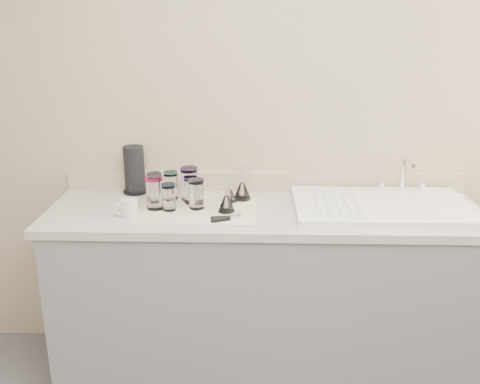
{
  "coord_description": "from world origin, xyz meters",
  "views": [
    {
      "loc": [
        -0.05,
        -1.18,
        1.77
      ],
      "look_at": [
        -0.12,
        1.15,
        1.0
      ],
      "focal_mm": 40.0,
      "sensor_mm": 36.0,
      "label": 1
    }
  ],
  "objects_px": {
    "tumbler_blue": "(169,197)",
    "tumbler_purple": "(189,183)",
    "tumbler_extra": "(191,190)",
    "can_opener": "(227,218)",
    "paper_towel_roll": "(134,170)",
    "tumbler_lavender": "(196,194)",
    "goblet_front_left": "(226,202)",
    "sink_unit": "(382,206)",
    "goblet_back_right": "(242,189)",
    "tumbler_magenta": "(154,192)",
    "tumbler_teal": "(155,186)",
    "tumbler_cyan": "(171,185)",
    "white_mug": "(129,208)",
    "goblet_back_left": "(229,193)"
  },
  "relations": [
    {
      "from": "tumbler_purple",
      "to": "goblet_front_left",
      "type": "relative_size",
      "value": 1.15
    },
    {
      "from": "tumbler_magenta",
      "to": "paper_towel_roll",
      "type": "xyz_separation_m",
      "value": [
        -0.15,
        0.27,
        0.03
      ]
    },
    {
      "from": "tumbler_blue",
      "to": "paper_towel_roll",
      "type": "distance_m",
      "value": 0.36
    },
    {
      "from": "can_opener",
      "to": "goblet_front_left",
      "type": "bearing_deg",
      "value": 93.56
    },
    {
      "from": "tumbler_cyan",
      "to": "goblet_front_left",
      "type": "height_order",
      "value": "goblet_front_left"
    },
    {
      "from": "tumbler_magenta",
      "to": "goblet_back_left",
      "type": "relative_size",
      "value": 1.24
    },
    {
      "from": "tumbler_extra",
      "to": "paper_towel_roll",
      "type": "xyz_separation_m",
      "value": [
        -0.31,
        0.18,
        0.04
      ]
    },
    {
      "from": "tumbler_magenta",
      "to": "white_mug",
      "type": "height_order",
      "value": "tumbler_magenta"
    },
    {
      "from": "tumbler_teal",
      "to": "can_opener",
      "type": "height_order",
      "value": "tumbler_teal"
    },
    {
      "from": "tumbler_blue",
      "to": "tumbler_lavender",
      "type": "bearing_deg",
      "value": 12.17
    },
    {
      "from": "goblet_back_left",
      "to": "goblet_back_right",
      "type": "height_order",
      "value": "goblet_back_right"
    },
    {
      "from": "tumbler_magenta",
      "to": "tumbler_teal",
      "type": "bearing_deg",
      "value": 100.0
    },
    {
      "from": "tumbler_teal",
      "to": "tumbler_purple",
      "type": "height_order",
      "value": "tumbler_purple"
    },
    {
      "from": "tumbler_purple",
      "to": "goblet_back_right",
      "type": "bearing_deg",
      "value": 2.66
    },
    {
      "from": "tumbler_purple",
      "to": "goblet_front_left",
      "type": "xyz_separation_m",
      "value": [
        0.19,
        -0.17,
        -0.04
      ]
    },
    {
      "from": "sink_unit",
      "to": "goblet_front_left",
      "type": "height_order",
      "value": "sink_unit"
    },
    {
      "from": "goblet_back_right",
      "to": "tumbler_magenta",
      "type": "bearing_deg",
      "value": -159.78
    },
    {
      "from": "goblet_back_right",
      "to": "can_opener",
      "type": "distance_m",
      "value": 0.3
    },
    {
      "from": "sink_unit",
      "to": "tumbler_extra",
      "type": "xyz_separation_m",
      "value": [
        -0.91,
        0.05,
        0.06
      ]
    },
    {
      "from": "goblet_back_left",
      "to": "goblet_back_right",
      "type": "bearing_deg",
      "value": 32.65
    },
    {
      "from": "tumbler_teal",
      "to": "tumbler_blue",
      "type": "distance_m",
      "value": 0.17
    },
    {
      "from": "tumbler_teal",
      "to": "goblet_front_left",
      "type": "height_order",
      "value": "goblet_front_left"
    },
    {
      "from": "sink_unit",
      "to": "goblet_back_right",
      "type": "bearing_deg",
      "value": 170.17
    },
    {
      "from": "paper_towel_roll",
      "to": "tumbler_lavender",
      "type": "bearing_deg",
      "value": -36.7
    },
    {
      "from": "goblet_front_left",
      "to": "paper_towel_roll",
      "type": "distance_m",
      "value": 0.57
    },
    {
      "from": "tumbler_purple",
      "to": "white_mug",
      "type": "relative_size",
      "value": 1.4
    },
    {
      "from": "tumbler_purple",
      "to": "paper_towel_roll",
      "type": "distance_m",
      "value": 0.32
    },
    {
      "from": "tumbler_teal",
      "to": "goblet_back_right",
      "type": "distance_m",
      "value": 0.43
    },
    {
      "from": "tumbler_blue",
      "to": "goblet_back_left",
      "type": "relative_size",
      "value": 0.99
    },
    {
      "from": "can_opener",
      "to": "white_mug",
      "type": "xyz_separation_m",
      "value": [
        -0.45,
        0.06,
        0.02
      ]
    },
    {
      "from": "tumbler_magenta",
      "to": "goblet_back_left",
      "type": "height_order",
      "value": "tumbler_magenta"
    },
    {
      "from": "tumbler_blue",
      "to": "tumbler_extra",
      "type": "bearing_deg",
      "value": 49.12
    },
    {
      "from": "tumbler_purple",
      "to": "tumbler_lavender",
      "type": "bearing_deg",
      "value": -69.19
    },
    {
      "from": "tumbler_purple",
      "to": "goblet_front_left",
      "type": "bearing_deg",
      "value": -41.08
    },
    {
      "from": "tumbler_teal",
      "to": "can_opener",
      "type": "bearing_deg",
      "value": -35.76
    },
    {
      "from": "tumbler_extra",
      "to": "tumbler_lavender",
      "type": "bearing_deg",
      "value": -65.45
    },
    {
      "from": "tumbler_extra",
      "to": "can_opener",
      "type": "xyz_separation_m",
      "value": [
        0.18,
        -0.23,
        -0.06
      ]
    },
    {
      "from": "tumbler_blue",
      "to": "tumbler_purple",
      "type": "bearing_deg",
      "value": 63.71
    },
    {
      "from": "tumbler_extra",
      "to": "sink_unit",
      "type": "bearing_deg",
      "value": -3.25
    },
    {
      "from": "tumbler_blue",
      "to": "paper_towel_roll",
      "type": "bearing_deg",
      "value": 127.63
    },
    {
      "from": "tumbler_cyan",
      "to": "tumbler_blue",
      "type": "height_order",
      "value": "tumbler_cyan"
    },
    {
      "from": "tumbler_extra",
      "to": "white_mug",
      "type": "distance_m",
      "value": 0.31
    },
    {
      "from": "tumbler_blue",
      "to": "can_opener",
      "type": "height_order",
      "value": "tumbler_blue"
    },
    {
      "from": "can_opener",
      "to": "tumbler_magenta",
      "type": "bearing_deg",
      "value": 158.01
    },
    {
      "from": "paper_towel_roll",
      "to": "sink_unit",
      "type": "bearing_deg",
      "value": -10.74
    },
    {
      "from": "tumbler_extra",
      "to": "paper_towel_roll",
      "type": "relative_size",
      "value": 0.54
    },
    {
      "from": "tumbler_lavender",
      "to": "goblet_back_left",
      "type": "height_order",
      "value": "tumbler_lavender"
    },
    {
      "from": "sink_unit",
      "to": "paper_towel_roll",
      "type": "distance_m",
      "value": 1.25
    },
    {
      "from": "tumbler_blue",
      "to": "goblet_back_right",
      "type": "relative_size",
      "value": 0.81
    },
    {
      "from": "sink_unit",
      "to": "tumbler_purple",
      "type": "height_order",
      "value": "sink_unit"
    }
  ]
}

